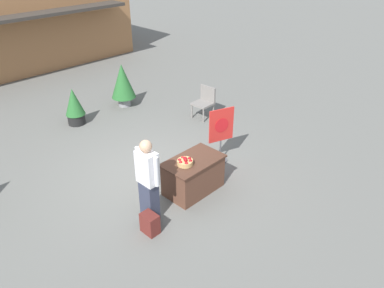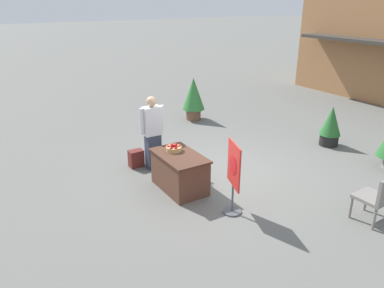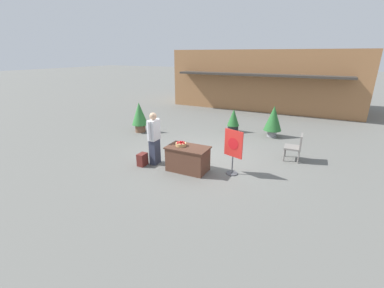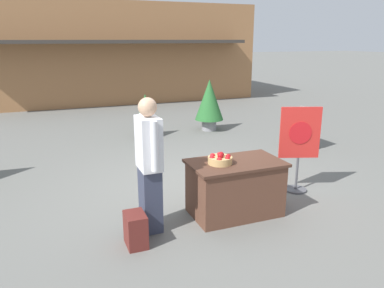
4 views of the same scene
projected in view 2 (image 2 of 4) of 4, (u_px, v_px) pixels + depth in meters
name	position (u px, v px, depth m)	size (l,w,h in m)	color
ground_plane	(219.00, 174.00, 8.76)	(120.00, 120.00, 0.00)	slate
display_table	(180.00, 172.00, 7.95)	(1.32, 0.80, 0.79)	brown
apple_basket	(174.00, 148.00, 7.98)	(0.34, 0.34, 0.16)	tan
person_visitor	(153.00, 132.00, 8.75)	(0.26, 0.61, 1.77)	#33384C
backpack	(136.00, 158.00, 9.07)	(0.24, 0.34, 0.42)	maroon
poster_board	(233.00, 175.00, 6.91)	(0.63, 0.36, 1.42)	#4C4C51
patio_chair	(378.00, 196.00, 6.69)	(0.57, 0.57, 0.96)	gray
potted_plant_far_right	(193.00, 96.00, 12.39)	(0.75, 0.75, 1.41)	brown
potted_plant_near_left	(331.00, 125.00, 10.26)	(0.57, 0.57, 1.11)	black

